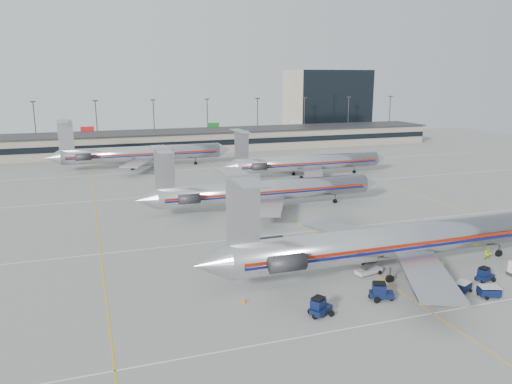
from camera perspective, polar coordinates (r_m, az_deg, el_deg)
name	(u,v)px	position (r m, az deg, el deg)	size (l,w,h in m)	color
ground	(343,253)	(66.71, 9.92, -6.89)	(260.00, 260.00, 0.00)	gray
apron_markings	(311,231)	(75.12, 6.25, -4.47)	(160.00, 0.15, 0.02)	silver
terminal	(190,140)	(156.93, -7.53, 5.86)	(162.00, 17.00, 6.25)	gray
light_mast_row	(181,119)	(170.07, -8.55, 8.22)	(163.60, 0.40, 15.28)	#38383D
distant_building	(327,102)	(205.17, 8.08, 10.14)	(30.00, 20.00, 25.00)	tan
jet_foreground	(395,241)	(60.74, 15.57, -5.45)	(49.55, 29.18, 12.97)	silver
jet_second_row	(262,191)	(85.84, 0.70, 0.15)	(44.23, 26.04, 11.58)	silver
jet_third_row	(305,163)	(115.07, 5.63, 3.37)	(41.29, 25.40, 11.29)	silver
jet_back_row	(139,153)	(129.12, -13.19, 4.31)	(45.98, 28.28, 12.57)	silver
tug_left	(320,307)	(49.65, 7.29, -12.93)	(2.64, 2.25, 1.93)	#091334
tug_center	(380,292)	(53.93, 14.03, -11.02)	(2.69, 2.06, 1.96)	#091334
tug_right	(485,275)	(62.37, 24.67, -8.62)	(2.29, 1.54, 1.71)	#091334
cart_inner	(463,286)	(58.85, 22.54, -9.93)	(2.19, 1.90, 1.04)	#091334
cart_outer	(489,291)	(58.52, 25.08, -10.24)	(2.43, 2.03, 1.18)	#091334
belt_loader	(369,270)	(60.35, 12.82, -8.64)	(4.09, 1.93, 2.10)	#A0A0A0
ramp_worker_near	(443,269)	(62.07, 20.56, -8.23)	(0.65, 0.42, 1.77)	#B9D814
ramp_worker_far	(488,254)	(69.11, 24.98, -6.46)	(0.87, 0.68, 1.80)	#B0DC14
cone_right	(508,266)	(67.54, 26.88, -7.60)	(0.50, 0.50, 0.69)	#D86307
cone_left	(244,300)	(52.08, -1.39, -12.25)	(0.41, 0.41, 0.56)	#D86307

